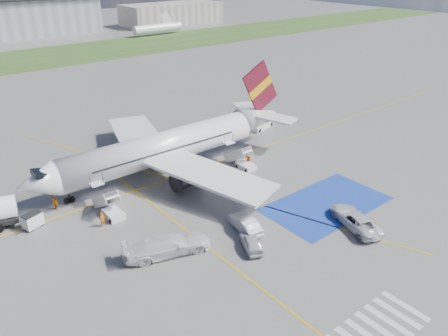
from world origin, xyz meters
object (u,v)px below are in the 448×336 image
(belt_loader, at_px, (262,126))
(van_white_a, at_px, (355,218))
(airliner, at_px, (171,145))
(van_white_b, at_px, (167,243))
(car_silver_b, at_px, (245,224))
(gpu_cart, at_px, (33,221))
(car_silver_a, at_px, (251,242))

(belt_loader, height_order, van_white_a, van_white_a)
(airliner, distance_m, van_white_b, 17.81)
(van_white_a, xyz_separation_m, van_white_b, (-17.24, 7.98, 0.23))
(belt_loader, height_order, car_silver_b, belt_loader)
(belt_loader, relative_size, van_white_b, 0.89)
(belt_loader, bearing_deg, gpu_cart, 173.85)
(belt_loader, xyz_separation_m, car_silver_b, (-21.20, -20.01, 0.36))
(gpu_cart, bearing_deg, airliner, -11.54)
(airliner, bearing_deg, car_silver_a, -100.28)
(gpu_cart, distance_m, van_white_b, 14.70)
(belt_loader, relative_size, car_silver_a, 1.37)
(belt_loader, bearing_deg, van_white_b, -163.37)
(car_silver_a, xyz_separation_m, van_white_a, (10.68, -3.84, 0.29))
(belt_loader, relative_size, car_silver_b, 1.19)
(car_silver_a, relative_size, van_white_a, 0.77)
(gpu_cart, xyz_separation_m, car_silver_b, (16.23, -13.78, 0.05))
(van_white_a, bearing_deg, belt_loader, -94.91)
(car_silver_b, distance_m, van_white_b, 8.21)
(airliner, xyz_separation_m, car_silver_b, (-1.91, -16.17, -2.64))
(gpu_cart, relative_size, car_silver_b, 0.47)
(van_white_a, bearing_deg, car_silver_b, -15.35)
(car_silver_b, distance_m, van_white_a, 11.21)
(gpu_cart, bearing_deg, car_silver_b, -59.41)
(belt_loader, bearing_deg, van_white_a, -130.04)
(airliner, height_order, car_silver_b, airliner)
(car_silver_a, height_order, car_silver_b, car_silver_b)
(gpu_cart, xyz_separation_m, van_white_b, (8.18, -12.20, 0.49))
(car_silver_a, bearing_deg, van_white_b, -6.91)
(belt_loader, bearing_deg, car_silver_a, -150.75)
(belt_loader, relative_size, van_white_a, 1.05)
(belt_loader, distance_m, van_white_a, 29.02)
(car_silver_b, bearing_deg, airliner, -85.68)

